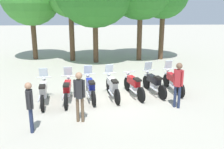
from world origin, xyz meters
name	(u,v)px	position (x,y,z in m)	size (l,w,h in m)	color
ground_plane	(113,97)	(0.00, 0.00, 0.00)	(80.00, 80.00, 0.00)	#ADA899
motorcycle_0	(43,91)	(-2.88, -0.56, 0.52)	(0.62, 2.18, 1.37)	black
motorcycle_1	(67,90)	(-1.92, -0.41, 0.52)	(0.62, 2.19, 1.37)	black
motorcycle_2	(90,87)	(-0.97, -0.14, 0.52)	(0.67, 2.17, 1.37)	black
motorcycle_3	(112,86)	(-0.01, -0.03, 0.52)	(0.68, 2.17, 1.37)	black
motorcycle_4	(134,85)	(0.95, 0.15, 0.50)	(0.80, 2.14, 0.99)	black
motorcycle_5	(154,83)	(1.90, 0.39, 0.52)	(0.80, 2.14, 1.37)	black
motorcycle_6	(173,81)	(2.86, 0.61, 0.52)	(0.62, 2.18, 1.37)	black
person_0	(79,93)	(-1.25, -2.34, 1.06)	(0.41, 0.26, 1.79)	brown
person_1	(30,104)	(-2.76, -2.98, 0.97)	(0.26, 0.41, 1.66)	#232D4C
person_2	(178,81)	(2.48, -1.29, 1.09)	(0.36, 0.34, 1.83)	#232D4C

